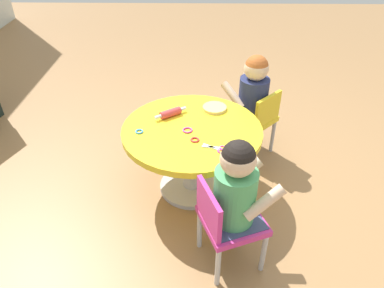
{
  "coord_description": "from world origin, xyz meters",
  "views": [
    {
      "loc": [
        -1.85,
        -0.03,
        1.68
      ],
      "look_at": [
        0.0,
        0.0,
        0.37
      ],
      "focal_mm": 33.35,
      "sensor_mm": 36.0,
      "label": 1
    }
  ],
  "objects_px": {
    "child_chair_left": "(226,221)",
    "rolling_pin": "(171,113)",
    "craft_table": "(192,144)",
    "seated_child_left": "(237,186)",
    "seated_child_right": "(253,90)",
    "craft_scissors": "(217,148)",
    "child_chair_right": "(255,119)"
  },
  "relations": [
    {
      "from": "child_chair_left",
      "to": "rolling_pin",
      "type": "xyz_separation_m",
      "value": [
        0.72,
        0.33,
        0.21
      ]
    },
    {
      "from": "seated_child_right",
      "to": "craft_scissors",
      "type": "bearing_deg",
      "value": 156.84
    },
    {
      "from": "seated_child_right",
      "to": "rolling_pin",
      "type": "bearing_deg",
      "value": 118.31
    },
    {
      "from": "seated_child_right",
      "to": "craft_scissors",
      "type": "xyz_separation_m",
      "value": [
        -0.66,
        0.28,
        -0.04
      ]
    },
    {
      "from": "seated_child_left",
      "to": "rolling_pin",
      "type": "relative_size",
      "value": 2.53
    },
    {
      "from": "seated_child_right",
      "to": "rolling_pin",
      "type": "height_order",
      "value": "seated_child_right"
    },
    {
      "from": "seated_child_left",
      "to": "seated_child_right",
      "type": "xyz_separation_m",
      "value": [
        1.02,
        -0.2,
        0.0
      ]
    },
    {
      "from": "craft_table",
      "to": "rolling_pin",
      "type": "bearing_deg",
      "value": 46.11
    },
    {
      "from": "child_chair_right",
      "to": "rolling_pin",
      "type": "distance_m",
      "value": 0.69
    },
    {
      "from": "craft_table",
      "to": "seated_child_right",
      "type": "xyz_separation_m",
      "value": [
        0.44,
        -0.43,
        0.16
      ]
    },
    {
      "from": "craft_table",
      "to": "child_chair_left",
      "type": "distance_m",
      "value": 0.62
    },
    {
      "from": "seated_child_left",
      "to": "craft_scissors",
      "type": "xyz_separation_m",
      "value": [
        0.36,
        0.08,
        -0.04
      ]
    },
    {
      "from": "seated_child_left",
      "to": "rolling_pin",
      "type": "distance_m",
      "value": 0.8
    },
    {
      "from": "craft_table",
      "to": "craft_scissors",
      "type": "xyz_separation_m",
      "value": [
        -0.22,
        -0.15,
        0.12
      ]
    },
    {
      "from": "child_chair_left",
      "to": "rolling_pin",
      "type": "relative_size",
      "value": 2.66
    },
    {
      "from": "seated_child_left",
      "to": "child_chair_left",
      "type": "bearing_deg",
      "value": 110.81
    },
    {
      "from": "child_chair_right",
      "to": "rolling_pin",
      "type": "bearing_deg",
      "value": 115.0
    },
    {
      "from": "rolling_pin",
      "to": "seated_child_left",
      "type": "bearing_deg",
      "value": -152.8
    },
    {
      "from": "craft_scissors",
      "to": "seated_child_left",
      "type": "bearing_deg",
      "value": -167.69
    },
    {
      "from": "child_chair_right",
      "to": "rolling_pin",
      "type": "relative_size",
      "value": 2.66
    },
    {
      "from": "seated_child_left",
      "to": "child_chair_right",
      "type": "distance_m",
      "value": 1.04
    },
    {
      "from": "seated_child_left",
      "to": "craft_scissors",
      "type": "relative_size",
      "value": 3.58
    },
    {
      "from": "seated_child_left",
      "to": "craft_table",
      "type": "bearing_deg",
      "value": 21.29
    },
    {
      "from": "child_chair_left",
      "to": "craft_table",
      "type": "bearing_deg",
      "value": 17.58
    },
    {
      "from": "child_chair_left",
      "to": "seated_child_left",
      "type": "relative_size",
      "value": 1.05
    },
    {
      "from": "child_chair_left",
      "to": "seated_child_left",
      "type": "bearing_deg",
      "value": -69.19
    },
    {
      "from": "child_chair_left",
      "to": "seated_child_right",
      "type": "xyz_separation_m",
      "value": [
        1.03,
        -0.24,
        0.23
      ]
    },
    {
      "from": "seated_child_left",
      "to": "child_chair_right",
      "type": "xyz_separation_m",
      "value": [
        0.99,
        -0.23,
        -0.23
      ]
    },
    {
      "from": "child_chair_left",
      "to": "child_chair_right",
      "type": "bearing_deg",
      "value": -15.1
    },
    {
      "from": "seated_child_left",
      "to": "rolling_pin",
      "type": "xyz_separation_m",
      "value": [
        0.71,
        0.36,
        -0.01
      ]
    },
    {
      "from": "child_chair_left",
      "to": "craft_scissors",
      "type": "xyz_separation_m",
      "value": [
        0.37,
        0.04,
        0.19
      ]
    },
    {
      "from": "craft_table",
      "to": "seated_child_left",
      "type": "distance_m",
      "value": 0.64
    }
  ]
}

